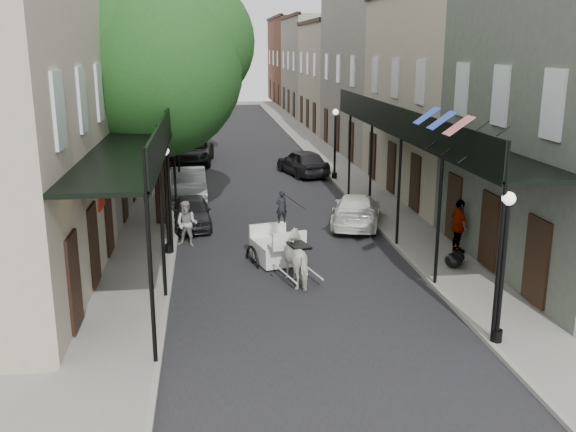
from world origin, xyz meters
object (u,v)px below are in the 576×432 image
object	(u,v)px
pedestrian_sidewalk_left	(148,163)
pedestrian_sidewalk_right	(459,226)
car_left_far	(192,152)
lamppost_right_far	(335,143)
car_left_near	(192,212)
tree_far	(178,67)
horse	(300,259)
pedestrian_walking	(187,224)
car_left_mid	(189,185)
lamppost_left	(167,198)
car_right_far	(303,162)
tree_near	(165,61)
carriage	(272,231)
lamppost_right_near	(503,266)
car_right_near	(356,210)

from	to	relation	value
pedestrian_sidewalk_left	pedestrian_sidewalk_right	bearing A→B (deg)	121.51
pedestrian_sidewalk_right	car_left_far	world-z (taller)	pedestrian_sidewalk_right
lamppost_right_far	car_left_near	distance (m)	11.27
tree_far	lamppost_right_far	size ratio (longest dim) A/B	2.32
lamppost_right_far	horse	size ratio (longest dim) A/B	2.01
tree_far	horse	size ratio (longest dim) A/B	4.67
pedestrian_walking	car_left_mid	xyz separation A→B (m)	(-0.10, 7.13, -0.09)
lamppost_left	pedestrian_sidewalk_right	size ratio (longest dim) A/B	1.98
car_right_far	pedestrian_sidewalk_left	bearing A→B (deg)	-7.49
pedestrian_sidewalk_left	pedestrian_sidewalk_right	distance (m)	17.99
lamppost_right_far	pedestrian_sidewalk_left	world-z (taller)	lamppost_right_far
tree_near	car_left_near	bearing A→B (deg)	-31.09
horse	car_left_far	bearing A→B (deg)	-94.90
lamppost_right_far	car_left_far	distance (m)	9.85
carriage	pedestrian_sidewalk_right	xyz separation A→B (m)	(6.40, -0.39, 0.04)
pedestrian_walking	tree_far	bearing A→B (deg)	111.89
pedestrian_sidewalk_right	car_left_far	distance (m)	21.40
lamppost_right_near	pedestrian_sidewalk_left	xyz separation A→B (m)	(-9.90, 20.53, -0.96)
lamppost_right_near	car_left_near	xyz separation A→B (m)	(-7.47, 11.68, -1.43)
lamppost_right_near	car_left_mid	world-z (taller)	lamppost_right_near
tree_near	lamppost_right_far	size ratio (longest dim) A/B	2.60
car_left_far	lamppost_left	bearing A→B (deg)	-87.74
lamppost_right_near	car_left_far	bearing A→B (deg)	106.50
lamppost_right_near	lamppost_left	bearing A→B (deg)	135.71
car_right_far	car_left_near	bearing A→B (deg)	43.95
car_left_far	car_left_near	bearing A→B (deg)	-85.25
horse	car_left_near	world-z (taller)	horse
tree_far	car_right_near	distance (m)	17.69
lamppost_right_near	car_left_far	xyz separation A→B (m)	(-7.70, 26.00, -1.33)
tree_near	car_left_near	world-z (taller)	tree_near
carriage	horse	bearing A→B (deg)	-90.00
lamppost_right_near	car_right_near	size ratio (longest dim) A/B	0.84
lamppost_right_near	car_left_far	world-z (taller)	lamppost_right_near
lamppost_right_near	pedestrian_sidewalk_right	distance (m)	7.06
pedestrian_sidewalk_left	car_right_near	bearing A→B (deg)	124.76
lamppost_right_near	pedestrian_walking	distance (m)	11.88
carriage	car_left_near	xyz separation A→B (m)	(-2.77, 4.52, -0.39)
pedestrian_walking	lamppost_left	bearing A→B (deg)	-100.42
lamppost_left	lamppost_right_far	world-z (taller)	same
lamppost_right_near	carriage	distance (m)	8.63
pedestrian_walking	horse	bearing A→B (deg)	-30.97
lamppost_left	lamppost_right_far	distance (m)	14.53
carriage	car_left_mid	distance (m)	9.50
car_right_far	lamppost_right_near	bearing A→B (deg)	78.84
car_left_mid	pedestrian_sidewalk_right	bearing A→B (deg)	-47.55
carriage	pedestrian_walking	distance (m)	3.46
car_left_mid	tree_near	bearing A→B (deg)	-101.05
lamppost_right_far	pedestrian_sidewalk_left	xyz separation A→B (m)	(-9.90, 0.53, -0.96)
horse	car_left_mid	world-z (taller)	horse
lamppost_left	car_right_near	size ratio (longest dim) A/B	0.84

